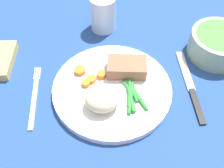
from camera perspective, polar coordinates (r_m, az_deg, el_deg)
The scene contains 10 objects.
dining_table at distance 60.94cm, azimuth 3.32°, elevation -1.14°, with size 120.00×90.00×2.00cm.
dinner_plate at distance 58.62cm, azimuth -0.00°, elevation -1.09°, with size 25.85×25.85×1.60cm, color white.
meat_portion at distance 59.69cm, azimuth 3.03°, elevation 3.57°, with size 8.57×5.25×2.99cm, color #936047.
mashed_potatoes at distance 53.42cm, azimuth -2.09°, elevation -3.30°, with size 6.91×6.01×4.31cm, color beige.
carrot_slices at distance 59.50cm, azimuth -4.98°, elevation 1.78°, with size 6.94×5.57×1.14cm.
green_beans at distance 56.39cm, azimuth 4.25°, elevation -2.30°, with size 4.77×10.03×0.89cm.
fork at distance 60.53cm, azimuth -16.13°, elevation -2.60°, with size 1.44×16.60×0.40cm.
knife at distance 62.28cm, azimuth 16.33°, elevation -0.56°, with size 1.70×20.50×0.64cm.
water_glass at distance 71.77cm, azimuth -1.89°, elevation 14.37°, with size 6.69×6.69×9.30cm.
salad_bowl at distance 69.35cm, azimuth 21.59°, elevation 8.02°, with size 13.53×13.53×5.96cm.
Camera 1 is at (-6.45, -36.29, 49.53)cm, focal length 43.05 mm.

